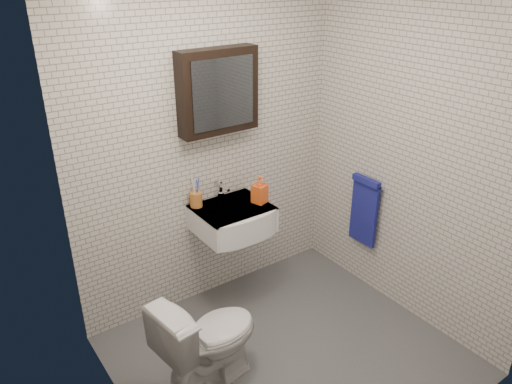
# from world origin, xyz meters

# --- Properties ---
(ground) EXTENTS (2.20, 2.00, 0.01)m
(ground) POSITION_xyz_m (0.00, 0.00, 0.01)
(ground) COLOR #54575C
(ground) RESTS_ON ground
(room_shell) EXTENTS (2.22, 2.02, 2.51)m
(room_shell) POSITION_xyz_m (0.00, 0.00, 1.47)
(room_shell) COLOR silver
(room_shell) RESTS_ON ground
(washbasin) EXTENTS (0.55, 0.50, 0.20)m
(washbasin) POSITION_xyz_m (0.05, 0.73, 0.76)
(washbasin) COLOR white
(washbasin) RESTS_ON room_shell
(faucet) EXTENTS (0.06, 0.20, 0.15)m
(faucet) POSITION_xyz_m (0.05, 0.93, 0.92)
(faucet) COLOR silver
(faucet) RESTS_ON washbasin
(mirror_cabinet) EXTENTS (0.60, 0.15, 0.60)m
(mirror_cabinet) POSITION_xyz_m (0.05, 0.93, 1.70)
(mirror_cabinet) COLOR black
(mirror_cabinet) RESTS_ON room_shell
(towel_rail) EXTENTS (0.09, 0.30, 0.58)m
(towel_rail) POSITION_xyz_m (1.04, 0.35, 0.72)
(towel_rail) COLOR silver
(towel_rail) RESTS_ON room_shell
(toothbrush_cup) EXTENTS (0.12, 0.12, 0.25)m
(toothbrush_cup) POSITION_xyz_m (-0.16, 0.94, 0.91)
(toothbrush_cup) COLOR #BE722F
(toothbrush_cup) RESTS_ON washbasin
(soap_bottle) EXTENTS (0.12, 0.13, 0.22)m
(soap_bottle) POSITION_xyz_m (0.27, 0.72, 0.96)
(soap_bottle) COLOR #E25317
(soap_bottle) RESTS_ON washbasin
(toilet) EXTENTS (0.73, 0.48, 0.70)m
(toilet) POSITION_xyz_m (-0.56, 0.13, 0.35)
(toilet) COLOR white
(toilet) RESTS_ON ground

